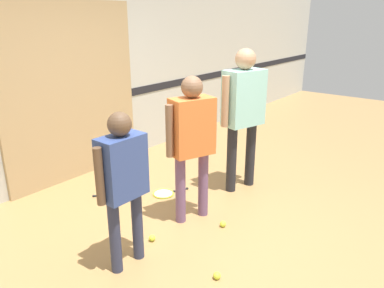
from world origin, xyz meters
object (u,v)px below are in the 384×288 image
(tennis_ball_stray_right, at_px, (217,276))
(tennis_ball_stray_left, at_px, (152,238))
(person_student_left, at_px, (123,175))
(person_student_right, at_px, (243,105))
(racket_spare_on_floor, at_px, (122,194))
(tennis_ball_near_instructor, at_px, (223,224))
(person_instructor, at_px, (192,134))
(racket_second_spare, at_px, (165,193))
(tennis_ball_by_spare_racket, at_px, (100,195))

(tennis_ball_stray_right, bearing_deg, tennis_ball_stray_left, 85.54)
(person_student_left, xyz_separation_m, tennis_ball_stray_right, (0.33, -0.76, -0.86))
(person_student_right, relative_size, racket_spare_on_floor, 3.59)
(person_student_right, relative_size, tennis_ball_near_instructor, 27.34)
(person_instructor, xyz_separation_m, racket_spare_on_floor, (-0.11, 1.06, -0.98))
(tennis_ball_near_instructor, bearing_deg, person_instructor, 97.55)
(racket_spare_on_floor, xyz_separation_m, tennis_ball_near_instructor, (0.16, -1.45, 0.02))
(tennis_ball_near_instructor, relative_size, tennis_ball_stray_left, 1.00)
(person_instructor, relative_size, person_student_left, 1.11)
(racket_second_spare, height_order, tennis_ball_near_instructor, tennis_ball_near_instructor)
(tennis_ball_by_spare_racket, bearing_deg, tennis_ball_stray_right, -99.93)
(person_student_left, relative_size, racket_second_spare, 2.87)
(person_student_right, xyz_separation_m, racket_second_spare, (-0.77, 0.65, -1.11))
(person_student_right, xyz_separation_m, tennis_ball_by_spare_racket, (-1.35, 1.21, -1.08))
(racket_second_spare, bearing_deg, tennis_ball_stray_right, -96.37)
(person_instructor, distance_m, person_student_right, 1.02)
(person_instructor, distance_m, racket_spare_on_floor, 1.45)
(tennis_ball_near_instructor, distance_m, tennis_ball_by_spare_racket, 1.64)
(person_student_left, distance_m, tennis_ball_stray_left, 0.95)
(racket_spare_on_floor, distance_m, tennis_ball_near_instructor, 1.46)
(tennis_ball_by_spare_racket, bearing_deg, tennis_ball_stray_left, -103.76)
(person_student_left, bearing_deg, person_student_right, 2.51)
(racket_spare_on_floor, relative_size, tennis_ball_stray_right, 7.61)
(tennis_ball_stray_right, bearing_deg, tennis_ball_near_instructor, 30.41)
(tennis_ball_stray_right, bearing_deg, person_student_left, 113.30)
(person_student_left, height_order, tennis_ball_by_spare_racket, person_student_left)
(racket_second_spare, bearing_deg, racket_spare_on_floor, 155.80)
(tennis_ball_stray_right, bearing_deg, person_student_right, 25.44)
(racket_spare_on_floor, height_order, tennis_ball_by_spare_racket, tennis_ball_by_spare_racket)
(person_student_right, xyz_separation_m, tennis_ball_near_instructor, (-0.97, -0.38, -1.08))
(person_instructor, distance_m, tennis_ball_near_instructor, 1.03)
(racket_second_spare, bearing_deg, tennis_ball_stray_left, -118.58)
(person_student_left, height_order, tennis_ball_stray_right, person_student_left)
(person_instructor, bearing_deg, tennis_ball_stray_right, -109.20)
(person_student_left, xyz_separation_m, tennis_ball_stray_left, (0.40, 0.08, -0.86))
(tennis_ball_by_spare_racket, bearing_deg, person_student_right, -42.01)
(tennis_ball_stray_left, bearing_deg, racket_second_spare, 35.27)
(person_student_right, xyz_separation_m, tennis_ball_stray_left, (-1.64, 0.04, -1.08))
(tennis_ball_near_instructor, xyz_separation_m, tennis_ball_stray_right, (-0.74, -0.43, 0.00))
(tennis_ball_stray_left, bearing_deg, tennis_ball_near_instructor, -31.63)
(racket_spare_on_floor, xyz_separation_m, tennis_ball_stray_right, (-0.57, -1.88, 0.02))
(tennis_ball_near_instructor, distance_m, tennis_ball_stray_right, 0.85)
(person_instructor, bearing_deg, person_student_right, 20.23)
(person_student_right, xyz_separation_m, tennis_ball_stray_right, (-1.70, -0.81, -1.08))
(person_student_left, height_order, racket_second_spare, person_student_left)
(person_instructor, height_order, person_student_left, person_instructor)
(person_student_right, height_order, tennis_ball_stray_right, person_student_right)
(racket_spare_on_floor, bearing_deg, tennis_ball_by_spare_racket, 7.19)
(racket_second_spare, bearing_deg, tennis_ball_near_instructor, -74.42)
(person_student_right, bearing_deg, tennis_ball_by_spare_racket, -25.82)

